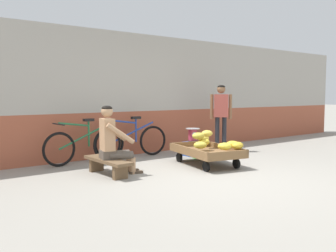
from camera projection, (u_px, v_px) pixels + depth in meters
ground_plane at (226, 180)px, 5.82m from camera, size 80.00×80.00×0.00m
back_wall at (122, 94)px, 8.13m from camera, size 16.00×0.30×2.63m
banana_cart at (207, 152)px, 6.99m from camera, size 1.13×1.59×0.36m
banana_pile at (213, 141)px, 6.93m from camera, size 1.02×1.36×0.26m
low_bench at (108, 163)px, 6.14m from camera, size 0.32×1.11×0.27m
vendor_seated at (113, 140)px, 6.14m from camera, size 0.72×0.57×1.14m
plastic_crate at (193, 149)px, 8.09m from camera, size 0.36×0.28×0.30m
weighing_scale at (193, 135)px, 8.06m from camera, size 0.30×0.30×0.29m
bicycle_near_left at (84, 145)px, 7.16m from camera, size 1.66×0.48×0.86m
bicycle_far_left at (132, 141)px, 7.85m from camera, size 1.66×0.48×0.86m
customer_adult at (221, 110)px, 8.56m from camera, size 0.37×0.37×1.53m
shopping_bag at (198, 152)px, 7.75m from camera, size 0.18×0.12×0.24m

